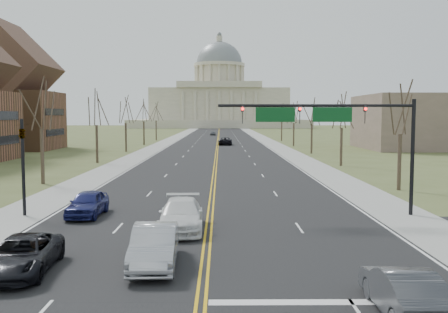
{
  "coord_description": "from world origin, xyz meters",
  "views": [
    {
      "loc": [
        0.66,
        -17.06,
        6.2
      ],
      "look_at": [
        0.92,
        21.71,
        3.0
      ],
      "focal_mm": 40.0,
      "sensor_mm": 36.0,
      "label": 1
    }
  ],
  "objects_px": {
    "signal_mast": "(331,123)",
    "signal_left": "(23,156)",
    "car_sb_outer_lead": "(21,255)",
    "car_sb_outer_second": "(88,203)",
    "car_sb_inner_second": "(181,215)",
    "car_far_nb": "(225,141)",
    "car_sb_inner_lead": "(155,246)",
    "car_far_sb": "(213,133)",
    "car_nb_outer_lead": "(403,291)"
  },
  "relations": [
    {
      "from": "car_far_sb",
      "to": "car_far_nb",
      "type": "bearing_deg",
      "value": -86.27
    },
    {
      "from": "car_far_sb",
      "to": "car_sb_outer_lead",
      "type": "bearing_deg",
      "value": -92.4
    },
    {
      "from": "car_sb_inner_lead",
      "to": "car_sb_outer_lead",
      "type": "distance_m",
      "value": 5.2
    },
    {
      "from": "signal_mast",
      "to": "car_sb_outer_lead",
      "type": "relative_size",
      "value": 2.37
    },
    {
      "from": "car_sb_outer_second",
      "to": "car_far_nb",
      "type": "height_order",
      "value": "car_far_nb"
    },
    {
      "from": "car_sb_inner_lead",
      "to": "car_sb_outer_second",
      "type": "height_order",
      "value": "car_sb_inner_lead"
    },
    {
      "from": "signal_mast",
      "to": "car_far_nb",
      "type": "bearing_deg",
      "value": 94.46
    },
    {
      "from": "signal_left",
      "to": "car_nb_outer_lead",
      "type": "relative_size",
      "value": 1.31
    },
    {
      "from": "car_sb_inner_second",
      "to": "car_far_sb",
      "type": "relative_size",
      "value": 1.39
    },
    {
      "from": "car_nb_outer_lead",
      "to": "car_sb_inner_second",
      "type": "xyz_separation_m",
      "value": [
        -7.82,
        11.54,
        0.07
      ]
    },
    {
      "from": "car_nb_outer_lead",
      "to": "car_sb_inner_lead",
      "type": "xyz_separation_m",
      "value": [
        -8.4,
        5.06,
        0.08
      ]
    },
    {
      "from": "car_sb_inner_second",
      "to": "car_far_nb",
      "type": "distance_m",
      "value": 78.31
    },
    {
      "from": "signal_mast",
      "to": "signal_left",
      "type": "xyz_separation_m",
      "value": [
        -18.95,
        0.0,
        -2.05
      ]
    },
    {
      "from": "signal_left",
      "to": "car_far_nb",
      "type": "distance_m",
      "value": 75.48
    },
    {
      "from": "car_sb_inner_second",
      "to": "car_far_nb",
      "type": "xyz_separation_m",
      "value": [
        3.14,
        78.25,
        -0.0
      ]
    },
    {
      "from": "signal_left",
      "to": "car_sb_inner_lead",
      "type": "xyz_separation_m",
      "value": [
        9.44,
        -10.45,
        -2.86
      ]
    },
    {
      "from": "car_nb_outer_lead",
      "to": "car_far_nb",
      "type": "height_order",
      "value": "car_far_nb"
    },
    {
      "from": "signal_mast",
      "to": "car_sb_inner_second",
      "type": "distance_m",
      "value": 10.94
    },
    {
      "from": "signal_mast",
      "to": "signal_left",
      "type": "bearing_deg",
      "value": 180.0
    },
    {
      "from": "car_sb_outer_lead",
      "to": "car_sb_outer_second",
      "type": "distance_m",
      "value": 11.15
    },
    {
      "from": "signal_mast",
      "to": "car_sb_outer_second",
      "type": "distance_m",
      "value": 15.79
    },
    {
      "from": "signal_left",
      "to": "signal_mast",
      "type": "bearing_deg",
      "value": -0.0
    },
    {
      "from": "car_sb_outer_second",
      "to": "car_nb_outer_lead",
      "type": "bearing_deg",
      "value": -46.61
    },
    {
      "from": "car_sb_outer_lead",
      "to": "car_sb_outer_second",
      "type": "relative_size",
      "value": 1.11
    },
    {
      "from": "signal_left",
      "to": "car_far_nb",
      "type": "height_order",
      "value": "signal_left"
    },
    {
      "from": "car_sb_outer_lead",
      "to": "car_sb_inner_second",
      "type": "distance_m",
      "value": 9.28
    },
    {
      "from": "signal_mast",
      "to": "car_nb_outer_lead",
      "type": "height_order",
      "value": "signal_mast"
    },
    {
      "from": "signal_mast",
      "to": "signal_left",
      "type": "relative_size",
      "value": 2.02
    },
    {
      "from": "car_sb_outer_second",
      "to": "car_far_nb",
      "type": "xyz_separation_m",
      "value": [
        9.2,
        74.42,
        0.04
      ]
    },
    {
      "from": "car_nb_outer_lead",
      "to": "car_sb_outer_second",
      "type": "xyz_separation_m",
      "value": [
        -13.88,
        15.36,
        0.03
      ]
    },
    {
      "from": "car_sb_inner_lead",
      "to": "car_far_sb",
      "type": "relative_size",
      "value": 1.25
    },
    {
      "from": "car_far_sb",
      "to": "car_sb_outer_second",
      "type": "bearing_deg",
      "value": -92.76
    },
    {
      "from": "car_sb_inner_lead",
      "to": "car_far_nb",
      "type": "relative_size",
      "value": 0.86
    },
    {
      "from": "car_sb_outer_lead",
      "to": "car_far_nb",
      "type": "bearing_deg",
      "value": 80.0
    },
    {
      "from": "signal_mast",
      "to": "car_far_sb",
      "type": "height_order",
      "value": "signal_mast"
    },
    {
      "from": "car_far_nb",
      "to": "car_sb_outer_lead",
      "type": "bearing_deg",
      "value": 86.7
    },
    {
      "from": "car_sb_inner_lead",
      "to": "car_far_nb",
      "type": "height_order",
      "value": "car_sb_inner_lead"
    },
    {
      "from": "car_nb_outer_lead",
      "to": "car_far_sb",
      "type": "distance_m",
      "value": 140.79
    },
    {
      "from": "signal_left",
      "to": "car_far_nb",
      "type": "xyz_separation_m",
      "value": [
        13.15,
        74.27,
        -2.88
      ]
    },
    {
      "from": "car_sb_inner_lead",
      "to": "car_sb_inner_second",
      "type": "xyz_separation_m",
      "value": [
        0.58,
        6.47,
        -0.01
      ]
    },
    {
      "from": "car_sb_outer_lead",
      "to": "car_far_sb",
      "type": "relative_size",
      "value": 1.25
    },
    {
      "from": "car_sb_outer_second",
      "to": "signal_left",
      "type": "bearing_deg",
      "value": 179.17
    },
    {
      "from": "signal_left",
      "to": "car_sb_inner_lead",
      "type": "height_order",
      "value": "signal_left"
    },
    {
      "from": "car_far_nb",
      "to": "car_far_sb",
      "type": "distance_m",
      "value": 50.89
    },
    {
      "from": "signal_mast",
      "to": "car_far_sb",
      "type": "distance_m",
      "value": 125.49
    },
    {
      "from": "car_sb_outer_second",
      "to": "car_far_sb",
      "type": "distance_m",
      "value": 125.33
    },
    {
      "from": "car_sb_inner_lead",
      "to": "car_sb_inner_second",
      "type": "height_order",
      "value": "car_sb_inner_lead"
    },
    {
      "from": "car_sb_outer_second",
      "to": "signal_mast",
      "type": "bearing_deg",
      "value": 1.85
    },
    {
      "from": "car_nb_outer_lead",
      "to": "car_far_nb",
      "type": "xyz_separation_m",
      "value": [
        -4.68,
        89.79,
        0.07
      ]
    },
    {
      "from": "signal_mast",
      "to": "car_far_nb",
      "type": "xyz_separation_m",
      "value": [
        -5.79,
        74.28,
        -4.93
      ]
    }
  ]
}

